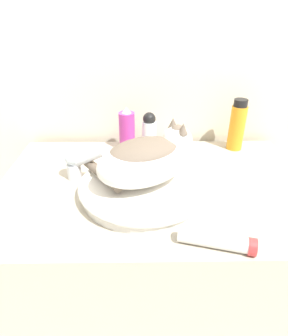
{
  "coord_description": "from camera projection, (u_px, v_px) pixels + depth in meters",
  "views": [
    {
      "loc": [
        -0.04,
        -0.46,
        1.29
      ],
      "look_at": [
        -0.03,
        0.25,
        0.9
      ],
      "focal_mm": 32.0,
      "sensor_mm": 36.0,
      "label": 1
    }
  ],
  "objects": [
    {
      "name": "shampoo_bottle_tall",
      "position": [
        237.0,
        126.0,
        1.09
      ],
      "size": [
        0.06,
        0.06,
        0.19
      ],
      "color": "orange",
      "rests_on": "vanity_counter"
    },
    {
      "name": "wall_back",
      "position": [
        151.0,
        31.0,
        1.04
      ],
      "size": [
        8.0,
        0.05,
        2.4
      ],
      "color": "beige",
      "rests_on": "ground_plane"
    },
    {
      "name": "cat",
      "position": [
        147.0,
        158.0,
        0.81
      ],
      "size": [
        0.34,
        0.28,
        0.16
      ],
      "rotation": [
        0.0,
        0.0,
        0.51
      ],
      "color": "silver",
      "rests_on": "sink_basin"
    },
    {
      "name": "cream_tube",
      "position": [
        218.0,
        241.0,
        0.67
      ],
      "size": [
        0.18,
        0.08,
        0.04
      ],
      "rotation": [
        0.0,
        0.0,
        -0.27
      ],
      "color": "silver",
      "rests_on": "vanity_counter"
    },
    {
      "name": "vanity_counter",
      "position": [
        152.0,
        276.0,
        1.11
      ],
      "size": [
        0.95,
        0.63,
        0.8
      ],
      "color": "#B2A893",
      "rests_on": "ground_plane"
    },
    {
      "name": "spray_bottle_trigger",
      "position": [
        127.0,
        130.0,
        1.09
      ],
      "size": [
        0.06,
        0.06,
        0.16
      ],
      "color": "#B2338C",
      "rests_on": "vanity_counter"
    },
    {
      "name": "deodorant_stick",
      "position": [
        149.0,
        131.0,
        1.1
      ],
      "size": [
        0.05,
        0.05,
        0.14
      ],
      "color": "silver",
      "rests_on": "vanity_counter"
    },
    {
      "name": "sink_basin",
      "position": [
        144.0,
        187.0,
        0.85
      ],
      "size": [
        0.37,
        0.37,
        0.04
      ],
      "color": "white",
      "rests_on": "vanity_counter"
    },
    {
      "name": "faucet",
      "position": [
        77.0,
        162.0,
        0.91
      ],
      "size": [
        0.13,
        0.08,
        0.12
      ],
      "rotation": [
        0.0,
        0.0,
        -0.4
      ],
      "color": "silver",
      "rests_on": "vanity_counter"
    }
  ]
}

